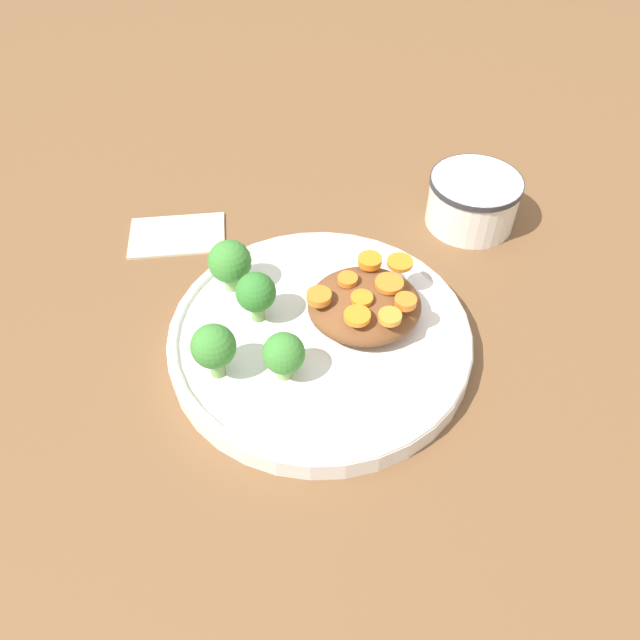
# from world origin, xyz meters

# --- Properties ---
(ground_plane) EXTENTS (4.00, 4.00, 0.00)m
(ground_plane) POSITION_xyz_m (0.00, 0.00, 0.00)
(ground_plane) COLOR brown
(plate) EXTENTS (0.27, 0.27, 0.03)m
(plate) POSITION_xyz_m (0.00, 0.00, 0.01)
(plate) COLOR white
(plate) RESTS_ON ground_plane
(dip_bowl) EXTENTS (0.10, 0.10, 0.06)m
(dip_bowl) POSITION_xyz_m (0.19, 0.16, 0.03)
(dip_bowl) COLOR white
(dip_bowl) RESTS_ON ground_plane
(stew_mound) EXTENTS (0.10, 0.10, 0.04)m
(stew_mound) POSITION_xyz_m (0.04, 0.01, 0.04)
(stew_mound) COLOR brown
(stew_mound) RESTS_ON plate
(broccoli_floret_0) EXTENTS (0.04, 0.04, 0.05)m
(broccoli_floret_0) POSITION_xyz_m (-0.04, -0.04, 0.05)
(broccoli_floret_0) COLOR #7FA85B
(broccoli_floret_0) RESTS_ON plate
(broccoli_floret_1) EXTENTS (0.04, 0.04, 0.05)m
(broccoli_floret_1) POSITION_xyz_m (-0.05, 0.02, 0.05)
(broccoli_floret_1) COLOR #759E51
(broccoli_floret_1) RESTS_ON plate
(broccoli_floret_2) EXTENTS (0.04, 0.04, 0.05)m
(broccoli_floret_2) POSITION_xyz_m (-0.09, -0.03, 0.05)
(broccoli_floret_2) COLOR #759E51
(broccoli_floret_2) RESTS_ON plate
(broccoli_floret_3) EXTENTS (0.04, 0.04, 0.05)m
(broccoli_floret_3) POSITION_xyz_m (-0.07, 0.07, 0.05)
(broccoli_floret_3) COLOR #7FA85B
(broccoli_floret_3) RESTS_ON plate
(carrot_slice_0) EXTENTS (0.02, 0.02, 0.00)m
(carrot_slice_0) POSITION_xyz_m (0.08, 0.04, 0.06)
(carrot_slice_0) COLOR orange
(carrot_slice_0) RESTS_ON stew_mound
(carrot_slice_1) EXTENTS (0.02, 0.02, 0.00)m
(carrot_slice_1) POSITION_xyz_m (0.03, -0.02, 0.06)
(carrot_slice_1) COLOR orange
(carrot_slice_1) RESTS_ON stew_mound
(carrot_slice_2) EXTENTS (0.02, 0.02, 0.01)m
(carrot_slice_2) POSITION_xyz_m (0.06, -0.03, 0.06)
(carrot_slice_2) COLOR orange
(carrot_slice_2) RESTS_ON stew_mound
(carrot_slice_3) EXTENTS (0.02, 0.02, 0.00)m
(carrot_slice_3) POSITION_xyz_m (0.04, 0.00, 0.06)
(carrot_slice_3) COLOR orange
(carrot_slice_3) RESTS_ON stew_mound
(carrot_slice_4) EXTENTS (0.02, 0.02, 0.01)m
(carrot_slice_4) POSITION_xyz_m (0.00, 0.01, 0.06)
(carrot_slice_4) COLOR orange
(carrot_slice_4) RESTS_ON stew_mound
(carrot_slice_5) EXTENTS (0.02, 0.02, 0.01)m
(carrot_slice_5) POSITION_xyz_m (0.03, 0.02, 0.06)
(carrot_slice_5) COLOR orange
(carrot_slice_5) RESTS_ON stew_mound
(carrot_slice_6) EXTENTS (0.02, 0.02, 0.01)m
(carrot_slice_6) POSITION_xyz_m (0.07, -0.01, 0.06)
(carrot_slice_6) COLOR orange
(carrot_slice_6) RESTS_ON stew_mound
(carrot_slice_7) EXTENTS (0.02, 0.02, 0.01)m
(carrot_slice_7) POSITION_xyz_m (0.05, 0.05, 0.06)
(carrot_slice_7) COLOR orange
(carrot_slice_7) RESTS_ON stew_mound
(carrot_slice_8) EXTENTS (0.03, 0.03, 0.00)m
(carrot_slice_8) POSITION_xyz_m (0.06, 0.01, 0.06)
(carrot_slice_8) COLOR orange
(carrot_slice_8) RESTS_ON stew_mound
(napkin) EXTENTS (0.10, 0.07, 0.01)m
(napkin) POSITION_xyz_m (-0.13, 0.18, 0.00)
(napkin) COLOR beige
(napkin) RESTS_ON ground_plane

